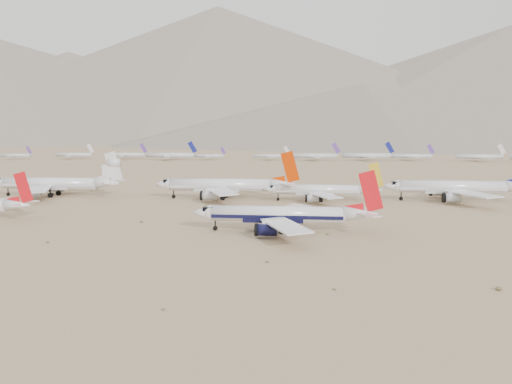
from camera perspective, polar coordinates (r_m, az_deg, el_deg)
ground at (r=132.65m, az=-2.40°, el=-4.84°), size 7000.00×7000.00×0.00m
main_airliner at (r=134.98m, az=3.34°, el=-2.62°), size 48.37×47.25×17.07m
row2_navy_widebody at (r=209.06m, az=22.05°, el=0.48°), size 54.25×53.05×19.30m
row2_gold_tail at (r=195.45m, az=7.57°, el=0.20°), size 43.59×42.63×15.52m
row2_orange_tail at (r=200.25m, az=-3.45°, el=0.74°), size 54.83×53.64×19.56m
row2_white_trijet at (r=223.64m, az=-21.77°, el=0.92°), size 53.86×52.64×19.09m
distant_storage_row at (r=467.74m, az=4.29°, el=4.17°), size 522.84×56.17×15.68m
mountain_range at (r=1784.79m, az=7.51°, el=12.15°), size 7354.00×3024.00×470.00m
desert_scrub at (r=101.67m, az=-0.79°, el=-8.34°), size 279.10×125.47×0.63m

